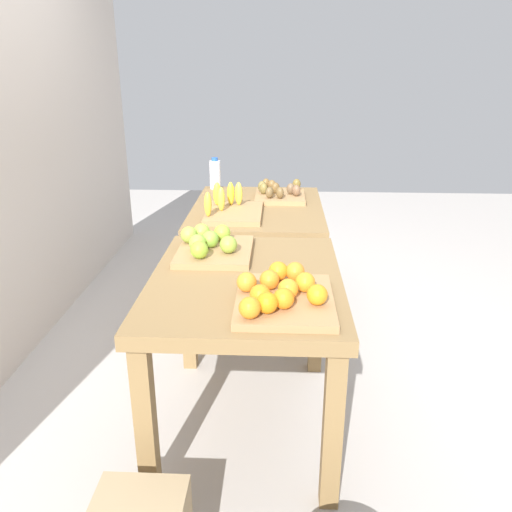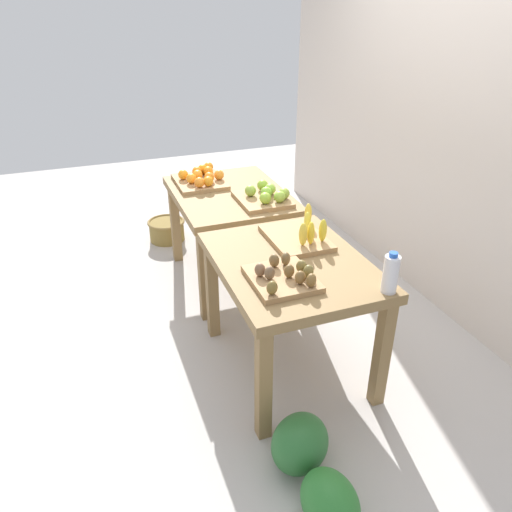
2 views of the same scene
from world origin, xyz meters
name	(u,v)px [view 1 (image 1 of 2)]	position (x,y,z in m)	size (l,w,h in m)	color
ground_plane	(253,357)	(0.00, 0.00, 0.00)	(8.00, 8.00, 0.00)	#B5AFAA
display_table_left	(246,300)	(-0.56, 0.00, 0.63)	(1.04, 0.80, 0.74)	olive
display_table_right	(258,223)	(0.56, 0.00, 0.63)	(1.04, 0.80, 0.74)	olive
orange_bin	(282,294)	(-0.82, -0.15, 0.78)	(0.44, 0.38, 0.11)	#A57D51
apple_bin	(211,246)	(-0.30, 0.18, 0.78)	(0.40, 0.35, 0.11)	#A57D51
banana_crate	(231,209)	(0.36, 0.14, 0.77)	(0.44, 0.32, 0.17)	#A57D51
kiwi_bin	(279,193)	(0.76, -0.13, 0.77)	(0.36, 0.32, 0.10)	#A57D51
water_bottle	(215,174)	(1.02, 0.32, 0.84)	(0.08, 0.08, 0.22)	silver
watermelon_pile	(292,252)	(1.39, -0.24, 0.13)	(0.68, 0.42, 0.27)	#29702C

